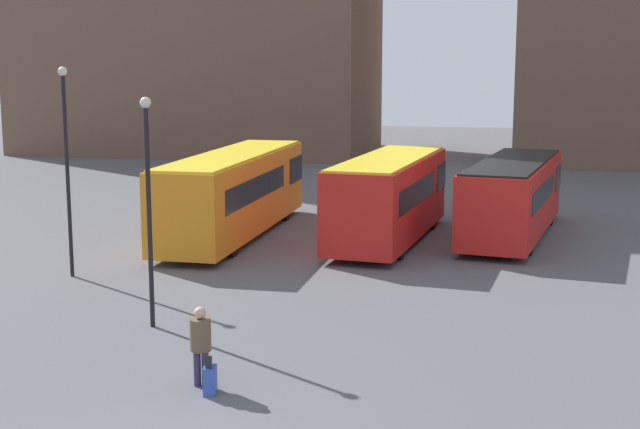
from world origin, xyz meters
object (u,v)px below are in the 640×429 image
bus_2 (513,195)px  lamp_post_0 (148,194)px  traveler (201,339)px  bus_1 (389,196)px  bus_0 (235,191)px  lamp_post_1 (67,157)px  suitcase (210,380)px

bus_2 → lamp_post_0: bearing=156.2°
traveler → bus_1: bearing=-16.6°
bus_0 → bus_2: bearing=-79.2°
bus_1 → lamp_post_1: size_ratio=1.49×
bus_2 → traveler: (-6.25, -17.79, -0.59)m
bus_1 → bus_0: bearing=96.9°
lamp_post_0 → bus_2: bearing=57.7°
bus_0 → bus_2: (10.52, 1.99, -0.14)m
suitcase → lamp_post_0: 5.97m
traveler → lamp_post_0: lamp_post_0 is taller
bus_0 → lamp_post_0: (1.62, -12.07, 1.67)m
bus_2 → traveler: bearing=169.2°
lamp_post_0 → lamp_post_1: 6.44m
bus_1 → lamp_post_0: lamp_post_0 is taller
traveler → suitcase: size_ratio=2.00×
traveler → suitcase: 0.88m
bus_0 → lamp_post_1: (-2.96, -7.57, 2.03)m
bus_0 → bus_1: 6.00m
bus_1 → traveler: size_ratio=5.69×
suitcase → lamp_post_0: bearing=25.4°
bus_2 → lamp_post_1: lamp_post_1 is taller
bus_0 → suitcase: bus_0 is taller
bus_0 → lamp_post_1: lamp_post_1 is taller
bus_0 → bus_1: bus_0 is taller
bus_1 → bus_2: bearing=-62.1°
bus_0 → lamp_post_0: 12.29m
bus_0 → lamp_post_0: size_ratio=2.04×
bus_1 → suitcase: (-1.39, -16.33, -1.41)m
bus_1 → suitcase: bearing=-179.3°
traveler → lamp_post_1: (-7.24, 8.23, 2.76)m
traveler → lamp_post_1: bearing=30.9°
bus_2 → traveler: 18.86m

